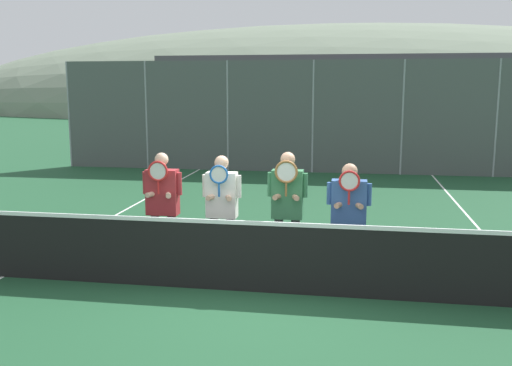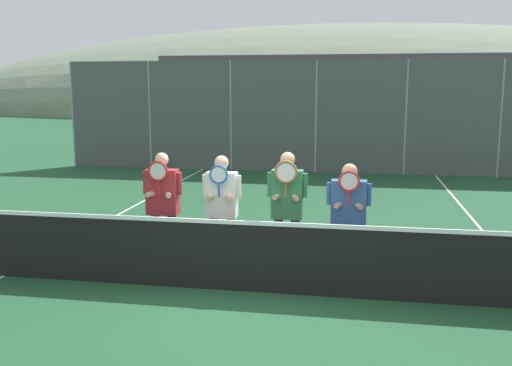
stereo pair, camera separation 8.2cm
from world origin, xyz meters
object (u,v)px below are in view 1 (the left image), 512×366
(player_center_left, at_px, (222,204))
(car_left_of_center, at_px, (332,136))
(player_leftmost, at_px, (163,201))
(player_rightmost, at_px, (349,211))
(player_center_right, at_px, (287,204))
(car_far_left, at_px, (203,135))
(car_center, at_px, (479,139))

(player_center_left, bearing_deg, car_left_of_center, 85.21)
(car_left_of_center, bearing_deg, player_leftmost, -98.50)
(player_leftmost, relative_size, player_rightmost, 1.06)
(player_center_left, bearing_deg, player_center_right, -3.96)
(car_left_of_center, bearing_deg, car_far_left, -174.86)
(player_center_left, distance_m, car_center, 14.65)
(player_center_right, distance_m, car_center, 14.32)
(car_far_left, bearing_deg, player_leftmost, -77.79)
(player_center_left, xyz_separation_m, player_rightmost, (1.85, -0.02, -0.02))
(car_center, bearing_deg, player_center_right, -111.92)
(car_left_of_center, relative_size, car_center, 1.00)
(player_leftmost, xyz_separation_m, player_center_right, (1.88, -0.04, 0.03))
(player_leftmost, height_order, car_left_of_center, player_leftmost)
(player_rightmost, distance_m, car_far_left, 14.37)
(player_center_left, distance_m, player_rightmost, 1.85)
(player_center_left, xyz_separation_m, car_center, (6.32, 13.21, -0.15))
(player_rightmost, bearing_deg, car_far_left, 113.00)
(car_center, bearing_deg, car_left_of_center, 175.18)
(car_far_left, distance_m, car_center, 10.09)
(car_center, bearing_deg, player_rightmost, -108.67)
(car_far_left, relative_size, car_center, 0.89)
(player_leftmost, xyz_separation_m, car_center, (7.22, 13.24, -0.17))
(player_rightmost, bearing_deg, car_center, 71.33)
(player_leftmost, bearing_deg, car_far_left, 102.21)
(player_center_right, relative_size, car_left_of_center, 0.39)
(car_left_of_center, bearing_deg, player_center_right, -90.69)
(player_rightmost, height_order, car_center, car_center)
(player_leftmost, distance_m, player_center_left, 0.90)
(player_leftmost, relative_size, player_center_right, 0.97)
(player_center_left, relative_size, player_center_right, 0.96)
(car_left_of_center, distance_m, car_center, 5.20)
(player_center_left, relative_size, car_far_left, 0.42)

